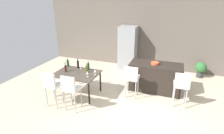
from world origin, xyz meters
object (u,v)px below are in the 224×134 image
Objects in this scene: bar_chair_middle at (182,84)px; refrigerator at (128,48)px; kitchen_island at (155,77)px; wine_glass_left at (81,65)px; wine_bottle_inner at (78,64)px; wine_glass_corner at (87,73)px; dining_chair_near at (52,84)px; dining_chair_far at (71,87)px; wine_bottle_far at (66,68)px; bar_chair_left at (132,77)px; wine_bottle_right at (68,63)px; wine_bottle_middle at (86,69)px; wine_bottle_near at (88,67)px; dining_table at (77,75)px; potted_plant at (201,69)px; wine_glass_end at (95,71)px; fruit_bowl at (155,63)px.

refrigerator reaches higher than bar_chair_middle.
wine_glass_left is at bearing -161.21° from kitchen_island.
wine_glass_corner is at bearing -40.28° from wine_bottle_inner.
dining_chair_near is 1.00× the size of dining_chair_far.
wine_bottle_far is at bearing 95.39° from dining_chair_near.
bar_chair_middle is (1.41, 0.00, 0.00)m from bar_chair_left.
dining_chair_near is at bearing -148.41° from bar_chair_left.
bar_chair_left is at bearing -0.80° from wine_bottle_right.
wine_bottle_middle is (-2.00, -1.01, 0.39)m from kitchen_island.
wine_bottle_right is 0.82m from wine_bottle_near.
wine_bottle_middle is at bearing 25.10° from dining_table.
wine_bottle_right is (-2.23, 0.03, 0.15)m from bar_chair_left.
wine_glass_left reaches higher than potted_plant.
wine_bottle_far is 1.73× the size of wine_glass_end.
kitchen_island is 5.46× the size of wine_bottle_near.
wine_bottle_right is at bearing -165.40° from kitchen_island.
kitchen_island is 3.25m from dining_chair_near.
potted_plant is (4.20, 2.80, -0.49)m from wine_bottle_far.
wine_bottle_inner is 0.82m from wine_glass_end.
wine_bottle_inner is (-1.82, 0.00, 0.17)m from bar_chair_left.
wine_glass_end is 2.72m from refrigerator.
dining_chair_near is 6.03× the size of wine_glass_left.
wine_bottle_inner reaches higher than wine_glass_end.
wine_bottle_inner is 1.96× the size of wine_glass_end.
wine_bottle_middle is 0.19m from wine_bottle_near.
bar_chair_left is 3.25m from potted_plant.
dining_table is 0.35m from wine_bottle_middle.
wine_glass_left is at bearing -179.64° from bar_chair_middle.
dining_table is 4.34× the size of wine_bottle_near.
wine_bottle_right is 0.45× the size of potted_plant.
wine_bottle_right is 0.90× the size of wine_bottle_near.
bar_chair_left is 3.49× the size of wine_bottle_far.
dining_chair_far reaches higher than potted_plant.
wine_bottle_near is at bearing -5.66° from wine_bottle_right.
fruit_bowl is at bearing 16.86° from wine_bottle_inner.
bar_chair_middle reaches higher than fruit_bowl.
dining_chair_near is 1.27m from wine_bottle_right.
dining_chair_near reaches higher than wine_bottle_near.
wine_bottle_near is at bearing 144.31° from wine_glass_end.
wine_bottle_right is at bearing 174.41° from wine_glass_left.
wine_bottle_near is (0.24, 0.32, 0.19)m from dining_table.
wine_bottle_middle is 1.76× the size of wine_glass_corner.
dining_chair_far is 3.43× the size of wine_bottle_middle.
wine_glass_end is at bearing -147.77° from fruit_bowl.
wine_glass_left is 4.59m from potted_plant.
dining_table is 0.42m from wine_bottle_far.
fruit_bowl is at bearing 14.01° from wine_bottle_right.
wine_glass_corner is (-1.22, -0.51, 0.17)m from bar_chair_left.
dining_chair_near is 3.49× the size of wine_bottle_far.
refrigerator reaches higher than bar_chair_left.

